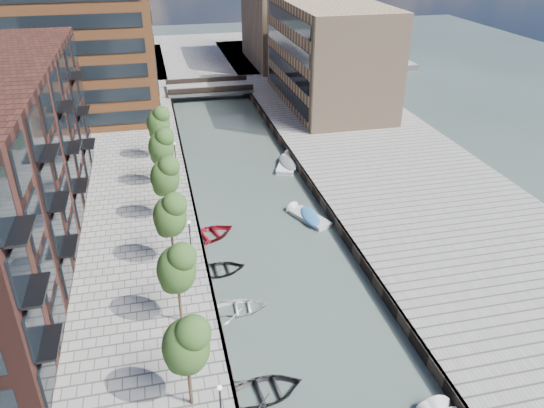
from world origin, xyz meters
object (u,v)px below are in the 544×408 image
object	(u,v)px
bridge	(209,88)
tree_2	(176,267)
motorboat_4	(288,163)
sloop_1	(265,395)
car	(287,92)
tree_1	(186,344)
sloop_2	(208,238)
sloop_3	(240,310)
tree_6	(158,122)
tree_4	(165,175)
tree_5	(161,145)
sloop_4	(219,272)
tree_3	(170,214)
motorboat_3	(307,216)

from	to	relation	value
bridge	tree_2	bearing A→B (deg)	-98.95
bridge	motorboat_4	bearing A→B (deg)	-79.30
tree_2	sloop_1	size ratio (longest dim) A/B	1.25
bridge	car	size ratio (longest dim) A/B	3.31
car	tree_1	bearing A→B (deg)	-123.93
sloop_2	tree_1	bearing A→B (deg)	149.36
sloop_2	sloop_3	bearing A→B (deg)	164.52
tree_6	tree_4	bearing A→B (deg)	-90.00
car	bridge	bearing A→B (deg)	137.15
tree_5	motorboat_4	world-z (taller)	tree_5
sloop_1	motorboat_4	bearing A→B (deg)	-23.53
tree_2	sloop_1	xyz separation A→B (m)	(4.23, -6.47, -5.31)
tree_1	tree_4	distance (m)	21.00
sloop_4	car	size ratio (longest dim) A/B	1.08
tree_2	car	distance (m)	51.92
tree_1	sloop_1	world-z (taller)	tree_1
tree_2	sloop_3	world-z (taller)	tree_2
tree_3	sloop_3	xyz separation A→B (m)	(4.14, -5.65, -5.31)
sloop_4	motorboat_4	xyz separation A→B (m)	(10.56, 19.04, 0.22)
tree_2	tree_6	world-z (taller)	same
bridge	tree_6	size ratio (longest dim) A/B	2.18
sloop_3	tree_1	bearing A→B (deg)	155.42
tree_2	motorboat_4	size ratio (longest dim) A/B	1.04
tree_6	tree_1	bearing A→B (deg)	-90.00
motorboat_3	motorboat_4	xyz separation A→B (m)	(1.41, 12.32, 0.03)
sloop_1	sloop_3	bearing A→B (deg)	-5.95
sloop_3	tree_3	bearing A→B (deg)	38.07
tree_3	sloop_2	bearing A→B (deg)	56.12
tree_1	tree_2	distance (m)	7.00
sloop_4	bridge	bearing A→B (deg)	-9.96
tree_1	sloop_2	distance (m)	19.64
tree_2	sloop_1	world-z (taller)	tree_2
sloop_3	sloop_4	bearing A→B (deg)	10.86
tree_5	car	distance (m)	33.53
bridge	tree_5	xyz separation A→B (m)	(-8.50, -33.00, 3.92)
tree_6	car	bearing A→B (deg)	45.38
tree_1	tree_4	xyz separation A→B (m)	(0.00, 21.00, 0.00)
sloop_3	tree_4	bearing A→B (deg)	19.94
tree_3	tree_4	xyz separation A→B (m)	(0.00, 7.00, 0.00)
sloop_2	sloop_4	world-z (taller)	sloop_2
bridge	sloop_2	xyz separation A→B (m)	(-5.38, -42.35, -1.39)
tree_3	motorboat_4	size ratio (longest dim) A/B	1.04
tree_2	tree_3	size ratio (longest dim) A/B	1.00
motorboat_4	tree_5	bearing A→B (deg)	-162.58
tree_2	tree_4	distance (m)	14.00
tree_6	car	size ratio (longest dim) A/B	1.51
tree_5	sloop_2	xyz separation A→B (m)	(3.12, -9.35, -5.31)
tree_5	tree_2	bearing A→B (deg)	-90.00
bridge	car	bearing A→B (deg)	-28.61
tree_1	tree_2	world-z (taller)	same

